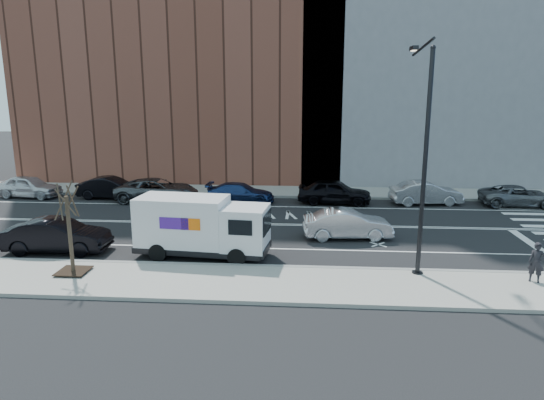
# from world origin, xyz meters

# --- Properties ---
(ground) EXTENTS (120.00, 120.00, 0.00)m
(ground) POSITION_xyz_m (0.00, 0.00, 0.00)
(ground) COLOR black
(ground) RESTS_ON ground
(sidewalk_near) EXTENTS (44.00, 3.60, 0.15)m
(sidewalk_near) POSITION_xyz_m (0.00, -8.80, 0.07)
(sidewalk_near) COLOR gray
(sidewalk_near) RESTS_ON ground
(sidewalk_far) EXTENTS (44.00, 3.60, 0.15)m
(sidewalk_far) POSITION_xyz_m (0.00, 8.80, 0.07)
(sidewalk_far) COLOR gray
(sidewalk_far) RESTS_ON ground
(curb_near) EXTENTS (44.00, 0.25, 0.17)m
(curb_near) POSITION_xyz_m (0.00, -7.00, 0.08)
(curb_near) COLOR gray
(curb_near) RESTS_ON ground
(curb_far) EXTENTS (44.00, 0.25, 0.17)m
(curb_far) POSITION_xyz_m (0.00, 7.00, 0.08)
(curb_far) COLOR gray
(curb_far) RESTS_ON ground
(road_markings) EXTENTS (40.00, 8.60, 0.01)m
(road_markings) POSITION_xyz_m (0.00, 0.00, 0.00)
(road_markings) COLOR white
(road_markings) RESTS_ON ground
(bldg_brick) EXTENTS (26.00, 10.00, 22.00)m
(bldg_brick) POSITION_xyz_m (-8.00, 15.60, 11.00)
(bldg_brick) COLOR brown
(bldg_brick) RESTS_ON ground
(bldg_concrete) EXTENTS (20.00, 10.00, 26.00)m
(bldg_concrete) POSITION_xyz_m (12.00, 15.60, 13.00)
(bldg_concrete) COLOR slate
(bldg_concrete) RESTS_ON ground
(streetlight) EXTENTS (0.44, 4.02, 9.34)m
(streetlight) POSITION_xyz_m (7.00, -6.91, 5.08)
(streetlight) COLOR black
(streetlight) RESTS_ON ground
(street_tree) EXTENTS (1.20, 1.20, 3.75)m
(street_tree) POSITION_xyz_m (-7.00, -8.40, 1.45)
(street_tree) COLOR black
(street_tree) RESTS_ON ground
(fedex_van) EXTENTS (6.18, 2.65, 2.75)m
(fedex_van) POSITION_xyz_m (-2.28, -5.60, 1.44)
(fedex_van) COLOR black
(fedex_van) RESTS_ON ground
(far_parked_a) EXTENTS (4.73, 2.35, 1.55)m
(far_parked_a) POSITION_xyz_m (-17.16, 5.88, 0.77)
(far_parked_a) COLOR silver
(far_parked_a) RESTS_ON ground
(far_parked_b) EXTENTS (4.62, 1.70, 1.51)m
(far_parked_b) POSITION_xyz_m (-11.20, 5.93, 0.75)
(far_parked_b) COLOR black
(far_parked_b) RESTS_ON ground
(far_parked_c) EXTENTS (5.76, 3.01, 1.55)m
(far_parked_c) POSITION_xyz_m (-7.77, 5.37, 0.77)
(far_parked_c) COLOR #484C50
(far_parked_c) RESTS_ON ground
(far_parked_d) EXTENTS (4.61, 1.99, 1.32)m
(far_parked_d) POSITION_xyz_m (-2.01, 5.35, 0.66)
(far_parked_d) COLOR navy
(far_parked_d) RESTS_ON ground
(far_parked_e) EXTENTS (4.97, 2.31, 1.65)m
(far_parked_e) POSITION_xyz_m (4.30, 5.43, 0.82)
(far_parked_e) COLOR black
(far_parked_e) RESTS_ON ground
(far_parked_f) EXTENTS (4.80, 2.15, 1.53)m
(far_parked_f) POSITION_xyz_m (10.34, 5.71, 0.76)
(far_parked_f) COLOR #A5A6AA
(far_parked_f) RESTS_ON ground
(far_parked_g) EXTENTS (4.94, 2.44, 1.35)m
(far_parked_g) POSITION_xyz_m (16.29, 5.62, 0.67)
(far_parked_g) COLOR #53575C
(far_parked_g) RESTS_ON ground
(driving_sedan) EXTENTS (4.63, 2.00, 1.48)m
(driving_sedan) POSITION_xyz_m (4.55, -2.30, 0.74)
(driving_sedan) COLOR #B7B8BC
(driving_sedan) RESTS_ON ground
(near_parked_rear_a) EXTENTS (4.84, 1.83, 1.58)m
(near_parked_rear_a) POSITION_xyz_m (-9.15, -5.50, 0.79)
(near_parked_rear_a) COLOR black
(near_parked_rear_a) RESTS_ON ground
(pedestrian) EXTENTS (0.68, 0.59, 1.58)m
(pedestrian) POSITION_xyz_m (11.34, -8.01, 0.94)
(pedestrian) COLOR black
(pedestrian) RESTS_ON sidewalk_near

